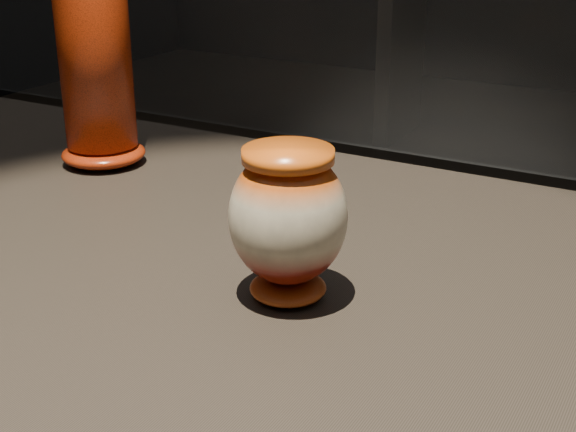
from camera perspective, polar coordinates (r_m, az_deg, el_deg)
main_vase at (r=0.76m, az=0.00°, el=-0.19°), size 0.12×0.12×0.15m
tall_vase at (r=1.17m, az=-13.69°, el=12.34°), size 0.16×0.16×0.39m
back_shelf at (r=4.21m, az=19.21°, el=12.16°), size 2.00×0.60×0.90m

